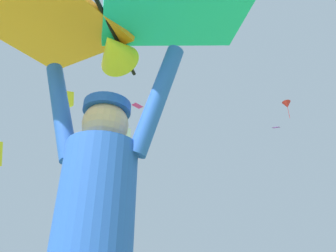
% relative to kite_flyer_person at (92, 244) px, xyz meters
% --- Properties ---
extents(kite_flyer_person, '(0.81, 0.35, 1.92)m').
position_rel_kite_flyer_person_xyz_m(kite_flyer_person, '(0.00, 0.00, 0.00)').
color(kite_flyer_person, '#424751').
rests_on(kite_flyer_person, ground).
extents(held_stunt_kite, '(1.95, 1.06, 0.42)m').
position_rel_kite_flyer_person_xyz_m(held_stunt_kite, '(-0.00, -0.08, 1.19)').
color(held_stunt_kite, black).
extents(distant_kite_magenta_high_right, '(0.63, 0.64, 0.24)m').
position_rel_kite_flyer_person_xyz_m(distant_kite_magenta_high_right, '(-4.30, 14.89, 10.21)').
color(distant_kite_magenta_high_right, '#DB2393').
extents(distant_kite_red_low_left, '(1.35, 1.34, 2.35)m').
position_rel_kite_flyer_person_xyz_m(distant_kite_red_low_left, '(9.83, 32.61, 19.63)').
color(distant_kite_red_low_left, red).
extents(distant_kite_white_overhead_distant, '(1.23, 1.48, 1.59)m').
position_rel_kite_flyer_person_xyz_m(distant_kite_white_overhead_distant, '(-7.85, 23.07, 12.25)').
color(distant_kite_white_overhead_distant, white).
extents(distant_kite_magenta_low_right, '(1.90, 1.76, 2.91)m').
position_rel_kite_flyer_person_xyz_m(distant_kite_magenta_low_right, '(-7.20, 18.42, 19.70)').
color(distant_kite_magenta_low_right, '#DB2393').
extents(distant_kite_purple_high_left, '(0.98, 0.95, 0.38)m').
position_rel_kite_flyer_person_xyz_m(distant_kite_purple_high_left, '(7.06, 28.23, 14.46)').
color(distant_kite_purple_high_left, purple).
extents(distant_kite_yellow_mid_left, '(0.89, 1.12, 1.20)m').
position_rel_kite_flyer_person_xyz_m(distant_kite_yellow_mid_left, '(-9.64, 15.33, 11.58)').
color(distant_kite_yellow_mid_left, yellow).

